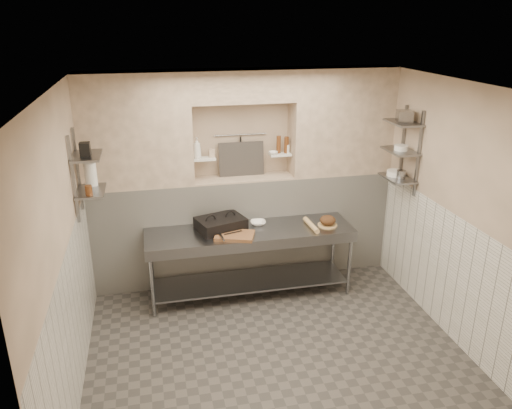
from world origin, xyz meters
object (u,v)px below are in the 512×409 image
object	(u,v)px
mixing_bowl	(258,223)
bowl_alcove	(273,153)
panini_press	(221,224)
bottle_soap	(197,148)
prep_table	(250,249)
jug_left	(91,174)
bread_loaf	(328,220)
rolling_pin	(311,225)
cutting_board	(235,235)

from	to	relation	value
mixing_bowl	bowl_alcove	distance (m)	0.94
panini_press	bottle_soap	size ratio (longest dim) A/B	2.51
prep_table	panini_press	world-z (taller)	panini_press
bottle_soap	jug_left	distance (m)	1.37
jug_left	bread_loaf	bearing A→B (deg)	-1.95
bread_loaf	jug_left	world-z (taller)	jug_left
mixing_bowl	jug_left	size ratio (longest dim) A/B	0.73
mixing_bowl	bowl_alcove	size ratio (longest dim) A/B	1.61
bottle_soap	bowl_alcove	world-z (taller)	bottle_soap
mixing_bowl	bread_loaf	world-z (taller)	bread_loaf
rolling_pin	bread_loaf	distance (m)	0.23
mixing_bowl	bottle_soap	distance (m)	1.23
bottle_soap	jug_left	xyz separation A→B (m)	(-1.25, -0.54, -0.10)
mixing_bowl	bottle_soap	size ratio (longest dim) A/B	0.73
prep_table	bowl_alcove	world-z (taller)	bowl_alcove
bottle_soap	prep_table	bearing A→B (deg)	-45.66
mixing_bowl	bowl_alcove	world-z (taller)	bowl_alcove
cutting_board	mixing_bowl	world-z (taller)	mixing_bowl
bread_loaf	bottle_soap	world-z (taller)	bottle_soap
prep_table	cutting_board	size ratio (longest dim) A/B	5.68
panini_press	jug_left	size ratio (longest dim) A/B	2.51
prep_table	jug_left	xyz separation A→B (m)	(-1.81, 0.03, 1.10)
bowl_alcove	cutting_board	bearing A→B (deg)	-132.77
panini_press	cutting_board	world-z (taller)	panini_press
mixing_bowl	panini_press	bearing A→B (deg)	-173.81
prep_table	bowl_alcove	distance (m)	1.29
bread_loaf	prep_table	bearing A→B (deg)	176.50
cutting_board	bottle_soap	distance (m)	1.22
prep_table	panini_press	bearing A→B (deg)	162.70
prep_table	mixing_bowl	size ratio (longest dim) A/B	13.43
bread_loaf	mixing_bowl	bearing A→B (deg)	165.37
bread_loaf	bottle_soap	bearing A→B (deg)	157.80
cutting_board	bowl_alcove	xyz separation A→B (m)	(0.65, 0.70, 0.81)
prep_table	bread_loaf	distance (m)	1.05
mixing_bowl	rolling_pin	world-z (taller)	rolling_pin
rolling_pin	prep_table	bearing A→B (deg)	174.77
panini_press	jug_left	bearing A→B (deg)	165.51
bowl_alcove	jug_left	size ratio (longest dim) A/B	0.46
bread_loaf	bottle_soap	distance (m)	1.89
mixing_bowl	rolling_pin	size ratio (longest dim) A/B	0.45
cutting_board	mixing_bowl	bearing A→B (deg)	41.27
cutting_board	bowl_alcove	size ratio (longest dim) A/B	3.79
bowl_alcove	rolling_pin	bearing A→B (deg)	-60.61
cutting_board	rolling_pin	bearing A→B (deg)	4.71
prep_table	jug_left	distance (m)	2.12
bowl_alcove	jug_left	world-z (taller)	jug_left
panini_press	mixing_bowl	bearing A→B (deg)	-11.23
rolling_pin	bottle_soap	world-z (taller)	bottle_soap
mixing_bowl	rolling_pin	distance (m)	0.68
cutting_board	bread_loaf	distance (m)	1.22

